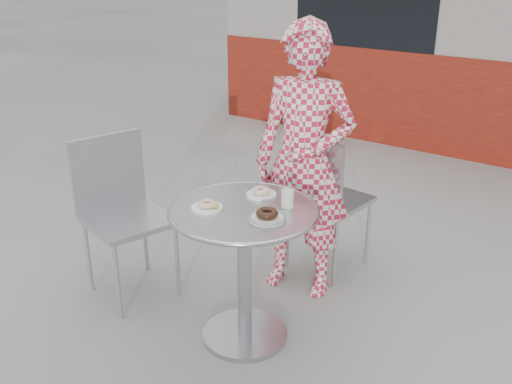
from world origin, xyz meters
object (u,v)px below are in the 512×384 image
Objects in this scene: seated_person at (304,163)px; milk_cup at (288,198)px; plate_far at (261,193)px; plate_checker at (267,216)px; bistro_table at (244,242)px; chair_far at (327,227)px; plate_near at (207,206)px; chair_left at (130,249)px.

seated_person is 0.52m from milk_cup.
milk_cup is at bearing -79.38° from seated_person.
milk_cup is (0.19, -0.04, 0.03)m from plate_far.
bistro_table is at bearing 169.78° from plate_checker.
seated_person is at bearing 92.40° from plate_far.
chair_far reaches higher than milk_cup.
plate_near is at bearing -110.13° from seated_person.
chair_far is 0.97× the size of chair_left.
plate_checker is at bearing 13.85° from plate_near.
milk_cup reaches higher than plate_near.
chair_far is at bearing 101.96° from plate_checker.
chair_left reaches higher than bistro_table.
seated_person reaches higher than plate_far.
seated_person is at bearing 113.35° from milk_cup.
chair_far reaches higher than plate_far.
bistro_table is 0.67m from seated_person.
seated_person is 8.72× the size of plate_checker.
seated_person is (0.77, 0.67, 0.51)m from chair_left.
plate_far is (0.79, 0.23, 0.48)m from chair_left.
plate_checker reaches higher than plate_near.
plate_checker is at bearing 107.14° from chair_far.
bistro_table is at bearing 35.69° from plate_near.
seated_person is 0.73m from plate_near.
chair_far is at bearing 92.61° from bistro_table.
milk_cup is at bearing -12.94° from plate_far.
seated_person is 10.24× the size of plate_far.
chair_far is 8.81× the size of milk_cup.
chair_left is 1.12m from milk_cup.
plate_far is at bearing 167.06° from milk_cup.
chair_far is at bearing 75.81° from seated_person.
bistro_table is 4.91× the size of plate_near.
milk_cup is at bearing -65.21° from chair_left.
seated_person reaches higher than chair_left.
plate_near is (0.68, -0.06, 0.48)m from chair_left.
chair_left is 1.14m from seated_person.
chair_far is 1.08m from plate_checker.
plate_far is at bearing 68.77° from plate_near.
plate_checker is (0.16, -0.03, 0.20)m from bistro_table.
milk_cup is at bearing 39.29° from plate_near.
seated_person is 10.42× the size of plate_near.
plate_checker is (0.20, -0.95, 0.48)m from chair_far.
chair_left is at bearing -179.21° from plate_checker.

